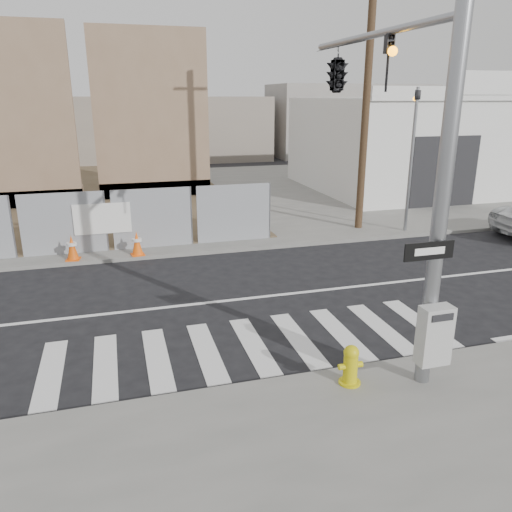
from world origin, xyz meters
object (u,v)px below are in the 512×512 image
object	(u,v)px
auto_shop	(421,143)
traffic_cone_c	(72,248)
fire_hydrant	(351,365)
signal_pole	(366,107)
traffic_cone_d	(137,244)

from	to	relation	value
auto_shop	traffic_cone_c	bearing A→B (deg)	-154.18
auto_shop	fire_hydrant	distance (m)	21.79
signal_pole	traffic_cone_d	world-z (taller)	signal_pole
fire_hydrant	traffic_cone_c	size ratio (longest dim) A/B	0.94
fire_hydrant	traffic_cone_d	world-z (taller)	traffic_cone_d
auto_shop	fire_hydrant	world-z (taller)	auto_shop
traffic_cone_d	signal_pole	bearing A→B (deg)	-54.38
fire_hydrant	auto_shop	bearing A→B (deg)	57.92
signal_pole	fire_hydrant	xyz separation A→B (m)	(-1.30, -2.50, -4.29)
auto_shop	traffic_cone_d	xyz separation A→B (m)	(-15.99, -8.75, -2.03)
signal_pole	traffic_cone_d	xyz separation A→B (m)	(-4.49, 6.27, -4.28)
auto_shop	traffic_cone_c	size ratio (longest dim) A/B	15.14
auto_shop	traffic_cone_d	world-z (taller)	auto_shop
traffic_cone_c	fire_hydrant	bearing A→B (deg)	-59.68
auto_shop	traffic_cone_d	distance (m)	18.34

